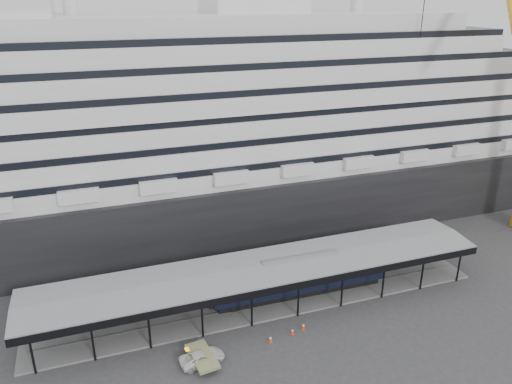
# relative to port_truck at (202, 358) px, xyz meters

# --- Properties ---
(ground) EXTENTS (200.00, 200.00, 0.00)m
(ground) POSITION_rel_port_truck_xyz_m (9.75, 3.22, -0.65)
(ground) COLOR #343436
(ground) RESTS_ON ground
(cruise_ship) EXTENTS (130.00, 30.00, 43.90)m
(cruise_ship) POSITION_rel_port_truck_xyz_m (9.80, 35.22, 17.70)
(cruise_ship) COLOR black
(cruise_ship) RESTS_ON ground
(platform_canopy) EXTENTS (56.00, 9.18, 5.30)m
(platform_canopy) POSITION_rel_port_truck_xyz_m (9.75, 8.22, 1.71)
(platform_canopy) COLOR slate
(platform_canopy) RESTS_ON ground
(port_truck) EXTENTS (4.93, 2.72, 1.31)m
(port_truck) POSITION_rel_port_truck_xyz_m (0.00, 0.00, 0.00)
(port_truck) COLOR silver
(port_truck) RESTS_ON ground
(pullman_carriage) EXTENTS (22.59, 3.37, 22.12)m
(pullman_carriage) POSITION_rel_port_truck_xyz_m (14.58, 8.22, 2.03)
(pullman_carriage) COLOR black
(pullman_carriage) RESTS_ON ground
(traffic_cone_left) EXTENTS (0.44, 0.44, 0.77)m
(traffic_cone_left) POSITION_rel_port_truck_xyz_m (10.67, 1.17, -0.27)
(traffic_cone_left) COLOR #FB360D
(traffic_cone_left) RESTS_ON ground
(traffic_cone_mid) EXTENTS (0.54, 0.54, 0.83)m
(traffic_cone_mid) POSITION_rel_port_truck_xyz_m (7.85, 0.71, -0.24)
(traffic_cone_mid) COLOR #D9490C
(traffic_cone_mid) RESTS_ON ground
(traffic_cone_right) EXTENTS (0.47, 0.47, 0.83)m
(traffic_cone_right) POSITION_rel_port_truck_xyz_m (12.19, 1.57, -0.24)
(traffic_cone_right) COLOR #D3420B
(traffic_cone_right) RESTS_ON ground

